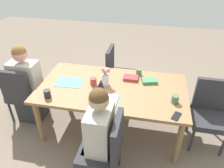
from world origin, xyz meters
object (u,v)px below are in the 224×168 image
Objects in this scene: coffee_mug_near_left at (47,94)px; chair_far_right_near at (117,71)px; chair_near_left_mid at (106,148)px; laptop_near_left_mid at (105,100)px; coffee_mug_near_right at (93,81)px; dining_table at (112,92)px; chair_head_right_left_far at (210,110)px; chair_head_left_left_near at (22,92)px; person_head_left_left_near at (28,88)px; book_blue_cover at (149,81)px; flower_vase at (105,76)px; phone_black at (176,116)px; book_red_cover at (131,78)px; person_near_left_mid at (100,141)px; coffee_mug_centre_left at (139,72)px; coffee_mug_centre_right at (175,99)px.

chair_far_right_near is at bearing 61.92° from coffee_mug_near_left.
chair_near_left_mid and chair_far_right_near have the same top height.
coffee_mug_near_right is (-0.24, 0.35, 0.01)m from laptop_near_left_mid.
dining_table is at bearing 97.15° from chair_near_left_mid.
dining_table is 2.15× the size of chair_head_right_left_far.
dining_table is at bearing 2.81° from chair_head_left_left_near.
person_head_left_left_near is 0.70m from coffee_mug_near_left.
laptop_near_left_mid reaches higher than book_blue_cover.
book_blue_cover is at bearing 17.24° from flower_vase.
chair_head_right_left_far is 4.50× the size of book_blue_cover.
person_head_left_left_near is 2.11m from phone_black.
chair_far_right_near is at bearing 150.27° from chair_head_right_left_far.
chair_head_right_left_far reaches higher than book_red_cover.
book_blue_cover is (0.44, 0.98, 0.21)m from person_near_left_mid.
coffee_mug_centre_left is 0.74m from coffee_mug_centre_right.
coffee_mug_near_left reaches higher than dining_table.
coffee_mug_centre_right is at bearing -49.77° from coffee_mug_centre_left.
coffee_mug_centre_left is at bearing -47.11° from chair_far_right_near.
chair_head_left_left_near is 2.13m from coffee_mug_centre_right.
chair_head_left_left_near is 4.50× the size of book_blue_cover.
dining_table is 2.15× the size of chair_far_right_near.
coffee_mug_near_left is at bearing -169.04° from book_blue_cover.
chair_head_right_left_far reaches higher than dining_table.
coffee_mug_centre_right is at bearing -35.04° from book_red_cover.
book_blue_cover is at bearing 128.94° from coffee_mug_centre_right.
person_near_left_mid is 1.04m from book_red_cover.
coffee_mug_near_right is 1.06m from coffee_mug_centre_right.
phone_black is (0.01, -0.25, -0.04)m from coffee_mug_centre_right.
book_blue_cover is (0.48, 0.57, -0.02)m from laptop_near_left_mid.
book_blue_cover is (1.79, 0.29, 0.24)m from chair_head_left_left_near.
coffee_mug_centre_left is (0.21, 1.21, 0.27)m from chair_near_left_mid.
coffee_mug_centre_left is at bearing 51.81° from dining_table.
person_near_left_mid reaches higher than coffee_mug_near_left.
coffee_mug_near_right is 1.14m from phone_black.
person_near_left_mid is 5.97× the size of book_red_cover.
chair_head_left_left_near is 1.58m from book_red_cover.
coffee_mug_near_right reaches higher than coffee_mug_centre_right.
flower_vase reaches higher than chair_near_left_mid.
person_head_left_left_near is 2.07m from coffee_mug_centre_right.
coffee_mug_near_right is at bearing 113.36° from chair_near_left_mid.
flower_vase is 2.98× the size of coffee_mug_centre_left.
coffee_mug_near_left is (-0.83, 0.44, 0.27)m from chair_near_left_mid.
person_near_left_mid is 5.97× the size of book_blue_cover.
dining_table is 0.53m from book_blue_cover.
coffee_mug_centre_right is at bearing -2.86° from chair_head_left_left_near.
dining_table is 0.82m from coffee_mug_centre_right.
laptop_near_left_mid is at bearing -110.44° from book_red_cover.
coffee_mug_near_left is 1.03× the size of coffee_mug_near_right.
chair_far_right_near is 1.35m from coffee_mug_centre_right.
coffee_mug_near_left is 1.53m from phone_black.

